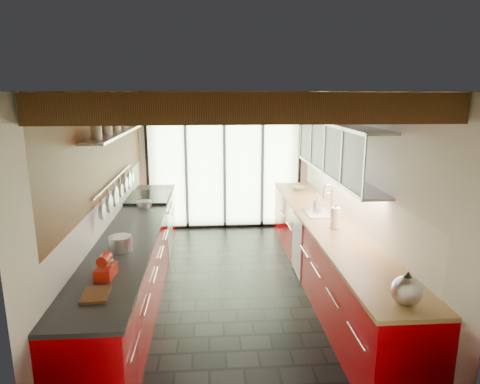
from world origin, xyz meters
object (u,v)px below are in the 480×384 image
(stand_mixer, at_px, (106,267))
(soap_bottle, at_px, (318,203))
(kettle, at_px, (407,289))
(paper_towel, at_px, (335,218))
(bowl, at_px, (299,188))

(stand_mixer, xyz_separation_m, soap_bottle, (2.54, 2.13, 0.02))
(kettle, distance_m, paper_towel, 1.97)
(kettle, height_order, bowl, kettle)
(soap_bottle, distance_m, bowl, 1.31)
(paper_towel, bearing_deg, kettle, -90.00)
(paper_towel, relative_size, soap_bottle, 1.49)
(stand_mixer, height_order, bowl, stand_mixer)
(kettle, distance_m, bowl, 4.15)
(kettle, relative_size, bowl, 1.52)
(kettle, height_order, soap_bottle, kettle)
(stand_mixer, height_order, soap_bottle, stand_mixer)
(paper_towel, relative_size, bowl, 1.41)
(stand_mixer, height_order, kettle, kettle)
(kettle, xyz_separation_m, paper_towel, (0.00, 1.97, 0.00))
(paper_towel, distance_m, bowl, 2.18)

